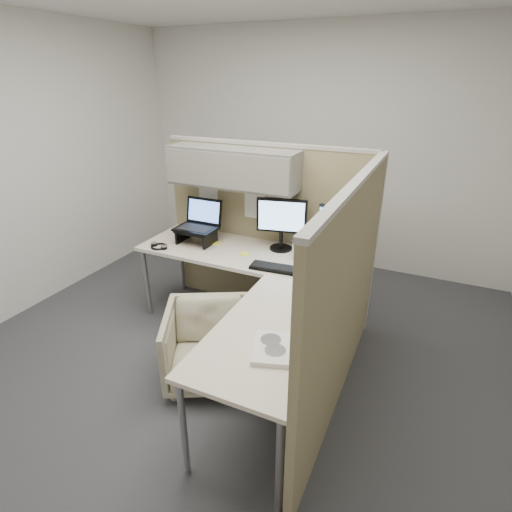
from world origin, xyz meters
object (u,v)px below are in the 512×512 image
at_px(desk, 252,281).
at_px(keyboard, 277,268).
at_px(monitor_left, 282,220).
at_px(office_chair, 209,342).

bearing_deg(desk, keyboard, 55.90).
bearing_deg(keyboard, desk, -128.73).
bearing_deg(keyboard, monitor_left, 102.98).
relative_size(office_chair, keyboard, 1.49).
height_order(monitor_left, keyboard, monitor_left).
xyz_separation_m(office_chair, monitor_left, (0.18, 1.00, 0.68)).
relative_size(office_chair, monitor_left, 1.40).
height_order(desk, keyboard, keyboard).
xyz_separation_m(monitor_left, keyboard, (0.13, -0.40, -0.26)).
bearing_deg(office_chair, desk, 39.33).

